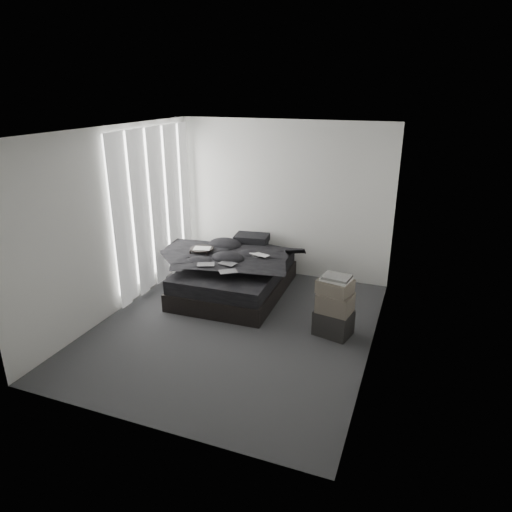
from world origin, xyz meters
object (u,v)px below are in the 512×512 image
(laptop, at_px, (258,251))
(box_lower, at_px, (333,322))
(bed, at_px, (235,284))
(side_stand, at_px, (203,268))

(laptop, xyz_separation_m, box_lower, (1.37, -0.80, -0.55))
(laptop, distance_m, box_lower, 1.68)
(bed, distance_m, box_lower, 1.88)
(side_stand, relative_size, box_lower, 1.48)
(bed, height_order, laptop, laptop)
(laptop, bearing_deg, side_stand, -158.44)
(bed, relative_size, box_lower, 4.32)
(laptop, relative_size, side_stand, 0.47)
(bed, bearing_deg, laptop, 7.50)
(side_stand, distance_m, box_lower, 2.39)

